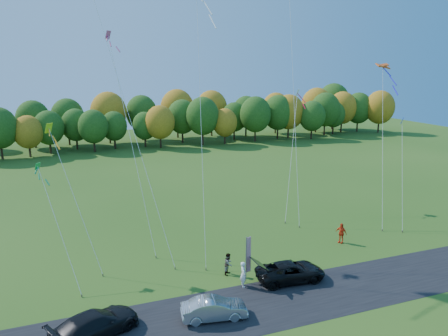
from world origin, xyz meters
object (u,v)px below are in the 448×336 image
object	(u,v)px
person_east	(341,233)
black_suv	(291,271)
feather_flag	(248,254)
silver_sedan	(214,309)

from	to	relation	value
person_east	black_suv	bearing A→B (deg)	-84.39
feather_flag	silver_sedan	bearing A→B (deg)	-137.10
person_east	feather_flag	size ratio (longest dim) A/B	0.51
person_east	feather_flag	xyz separation A→B (m)	(-10.67, -3.70, 1.26)
person_east	silver_sedan	bearing A→B (deg)	-88.80
black_suv	feather_flag	bearing A→B (deg)	78.52
black_suv	feather_flag	world-z (taller)	feather_flag
silver_sedan	person_east	world-z (taller)	person_east
black_suv	person_east	world-z (taller)	person_east
silver_sedan	feather_flag	xyz separation A→B (m)	(3.83, 3.56, 1.49)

